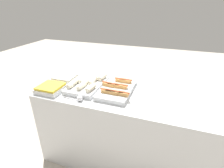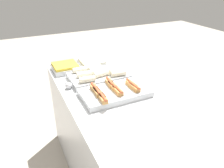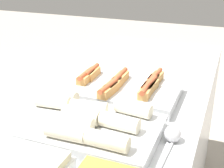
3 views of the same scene
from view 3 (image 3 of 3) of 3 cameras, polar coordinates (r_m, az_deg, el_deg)
The scene contains 4 objects.
counter at distance 1.75m, azimuth 1.91°, elevation -14.74°, with size 1.86×0.79×0.92m.
tray_hotdogs at distance 1.41m, azimuth 1.16°, elevation -0.84°, with size 0.35×0.55×0.10m.
tray_wraps at distance 1.12m, azimuth -5.29°, elevation -7.34°, with size 0.33×0.55×0.10m.
serving_spoon_near at distance 1.10m, azimuth 10.94°, elevation -9.26°, with size 0.23×0.06×0.06m.
Camera 3 is at (-1.31, -0.46, 1.52)m, focal length 50.00 mm.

